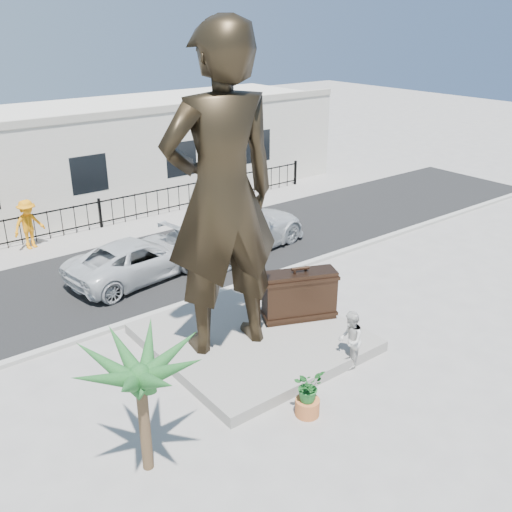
{
  "coord_description": "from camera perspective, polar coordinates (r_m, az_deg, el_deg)",
  "views": [
    {
      "loc": [
        -8.79,
        -9.36,
        8.38
      ],
      "look_at": [
        0.0,
        2.0,
        2.3
      ],
      "focal_mm": 40.0,
      "sensor_mm": 36.0,
      "label": 1
    }
  ],
  "objects": [
    {
      "name": "building",
      "position": [
        28.47,
        -19.06,
        9.16
      ],
      "size": [
        28.0,
        7.0,
        4.4
      ],
      "primitive_type": "cube",
      "color": "silver",
      "rests_on": "ground"
    },
    {
      "name": "planter",
      "position": [
        13.4,
        5.15,
        -14.8
      ],
      "size": [
        0.56,
        0.56,
        0.4
      ],
      "primitive_type": "cylinder",
      "color": "#C06633",
      "rests_on": "ground"
    },
    {
      "name": "tourist",
      "position": [
        14.81,
        9.4,
        -8.3
      ],
      "size": [
        0.96,
        0.95,
        1.56
      ],
      "primitive_type": "imported",
      "rotation": [
        0.0,
        0.0,
        3.89
      ],
      "color": "beige",
      "rests_on": "ground"
    },
    {
      "name": "worker",
      "position": [
        23.55,
        -21.8,
        2.96
      ],
      "size": [
        1.39,
        1.01,
        1.94
      ],
      "primitive_type": "imported",
      "rotation": [
        0.0,
        0.0,
        0.25
      ],
      "color": "orange",
      "rests_on": "far_sidewalk"
    },
    {
      "name": "curb",
      "position": [
        18.41,
        -4.78,
        -4.03
      ],
      "size": [
        40.0,
        0.25,
        0.12
      ],
      "primitive_type": "cube",
      "color": "#A5A399",
      "rests_on": "ground"
    },
    {
      "name": "street",
      "position": [
        21.19,
        -9.98,
        -0.71
      ],
      "size": [
        40.0,
        7.0,
        0.01
      ],
      "primitive_type": "cube",
      "color": "black",
      "rests_on": "ground"
    },
    {
      "name": "statue",
      "position": [
        13.81,
        -3.48,
        6.0
      ],
      "size": [
        3.28,
        2.47,
        8.14
      ],
      "primitive_type": "imported",
      "rotation": [
        0.0,
        0.0,
        2.95
      ],
      "color": "black",
      "rests_on": "plinth"
    },
    {
      "name": "palm_tree",
      "position": [
        12.42,
        -10.69,
        -20.01
      ],
      "size": [
        1.8,
        1.8,
        3.2
      ],
      "primitive_type": null,
      "color": "#1E5321",
      "rests_on": "ground"
    },
    {
      "name": "car_silver",
      "position": [
        21.71,
        -1.81,
        2.72
      ],
      "size": [
        6.36,
        3.45,
        1.75
      ],
      "primitive_type": "imported",
      "rotation": [
        0.0,
        0.0,
        1.74
      ],
      "color": "silver",
      "rests_on": "street"
    },
    {
      "name": "ground",
      "position": [
        15.34,
        4.65,
        -10.27
      ],
      "size": [
        100.0,
        100.0,
        0.0
      ],
      "primitive_type": "plane",
      "color": "#9E9991",
      "rests_on": "ground"
    },
    {
      "name": "suitcase",
      "position": [
        16.31,
        4.36,
        -3.93
      ],
      "size": [
        2.15,
        1.41,
        1.45
      ],
      "primitive_type": "cube",
      "rotation": [
        0.0,
        0.0,
        -0.4
      ],
      "color": "black",
      "rests_on": "plinth"
    },
    {
      "name": "fence",
      "position": [
        25.08,
        -15.31,
        4.03
      ],
      "size": [
        22.0,
        0.1,
        1.2
      ],
      "primitive_type": "cube",
      "color": "black",
      "rests_on": "ground"
    },
    {
      "name": "plinth",
      "position": [
        15.96,
        -0.32,
        -8.12
      ],
      "size": [
        5.2,
        5.2,
        0.3
      ],
      "primitive_type": "cube",
      "color": "gray",
      "rests_on": "ground"
    },
    {
      "name": "shrub",
      "position": [
        13.06,
        5.24,
        -12.83
      ],
      "size": [
        0.76,
        0.69,
        0.74
      ],
      "primitive_type": "imported",
      "rotation": [
        0.0,
        0.0,
        0.18
      ],
      "color": "#216728",
      "rests_on": "planter"
    },
    {
      "name": "far_sidewalk",
      "position": [
        24.57,
        -14.43,
        2.27
      ],
      "size": [
        40.0,
        2.5,
        0.02
      ],
      "primitive_type": "cube",
      "color": "#9E9991",
      "rests_on": "ground"
    },
    {
      "name": "car_white",
      "position": [
        19.89,
        -11.75,
        -0.29
      ],
      "size": [
        5.24,
        2.98,
        1.38
      ],
      "primitive_type": "imported",
      "rotation": [
        0.0,
        0.0,
        1.71
      ],
      "color": "silver",
      "rests_on": "street"
    }
  ]
}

